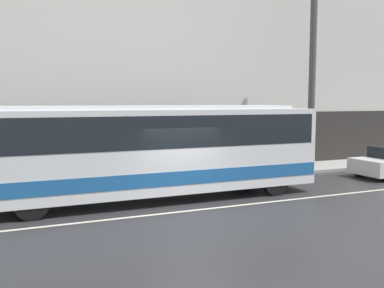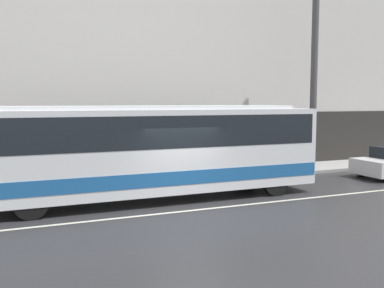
{
  "view_description": "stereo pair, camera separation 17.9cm",
  "coord_description": "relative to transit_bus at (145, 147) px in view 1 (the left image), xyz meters",
  "views": [
    {
      "loc": [
        -5.04,
        -11.76,
        3.32
      ],
      "look_at": [
        0.86,
        1.91,
        1.84
      ],
      "focal_mm": 40.0,
      "sensor_mm": 36.0,
      "label": 1
    },
    {
      "loc": [
        -4.87,
        -11.83,
        3.32
      ],
      "look_at": [
        0.86,
        1.91,
        1.84
      ],
      "focal_mm": 40.0,
      "sensor_mm": 36.0,
      "label": 2
    }
  ],
  "objects": [
    {
      "name": "utility_pole_near",
      "position": [
        8.9,
        2.54,
        2.67
      ],
      "size": [
        0.32,
        0.32,
        8.66
      ],
      "color": "#4C4C4F",
      "rests_on": "sidewalk"
    },
    {
      "name": "building_facade",
      "position": [
        0.85,
        4.75,
        4.86
      ],
      "size": [
        60.0,
        0.35,
        13.74
      ],
      "color": "silver",
      "rests_on": "ground_plane"
    },
    {
      "name": "lane_stripe",
      "position": [
        0.85,
        -1.91,
        -1.79
      ],
      "size": [
        54.0,
        0.14,
        0.01
      ],
      "color": "beige",
      "rests_on": "ground_plane"
    },
    {
      "name": "transit_bus",
      "position": [
        0.0,
        0.0,
        0.0
      ],
      "size": [
        12.14,
        2.51,
        3.19
      ],
      "color": "white",
      "rests_on": "ground_plane"
    },
    {
      "name": "sidewalk",
      "position": [
        0.85,
        3.34,
        -1.73
      ],
      "size": [
        60.0,
        2.52,
        0.14
      ],
      "color": "#A09E99",
      "rests_on": "ground_plane"
    },
    {
      "name": "pedestrian_waiting",
      "position": [
        -1.05,
        3.46,
        -0.82
      ],
      "size": [
        0.36,
        0.36,
        1.79
      ],
      "color": "#1E5933",
      "rests_on": "sidewalk"
    },
    {
      "name": "ground_plane",
      "position": [
        0.85,
        -1.91,
        -1.8
      ],
      "size": [
        60.0,
        60.0,
        0.0
      ],
      "primitive_type": "plane",
      "color": "#2D2D30"
    }
  ]
}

